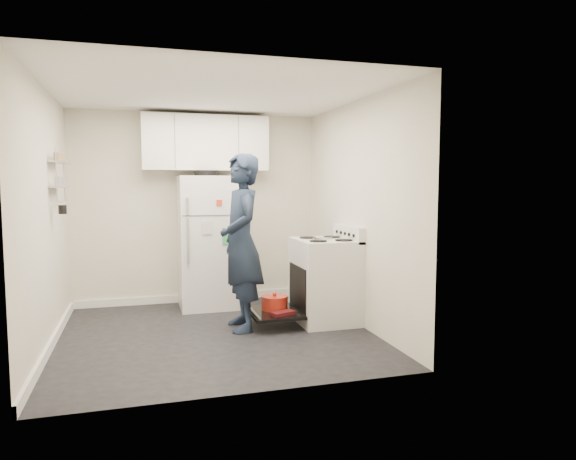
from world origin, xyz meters
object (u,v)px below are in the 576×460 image
object	(u,v)px
electric_range	(324,281)
refrigerator	(208,241)
open_oven_door	(275,308)
person	(241,242)

from	to	relation	value
electric_range	refrigerator	bearing A→B (deg)	137.00
electric_range	open_oven_door	distance (m)	0.64
open_oven_door	refrigerator	world-z (taller)	refrigerator
refrigerator	person	world-z (taller)	person
open_oven_door	refrigerator	distance (m)	1.39
electric_range	person	distance (m)	1.08
electric_range	refrigerator	world-z (taller)	refrigerator
refrigerator	person	size ratio (longest dim) A/B	0.92
person	refrigerator	bearing A→B (deg)	-171.41
electric_range	open_oven_door	bearing A→B (deg)	176.59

